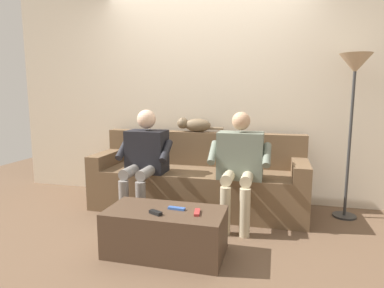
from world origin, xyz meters
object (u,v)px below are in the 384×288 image
Objects in this scene: person_right_seated at (145,156)px; cat_on_backrest at (194,125)px; coffee_table at (165,232)px; remote_red at (197,212)px; remote_black at (156,213)px; remote_blue at (177,208)px; person_left_seated at (239,161)px; floor_lamp at (354,77)px; couch at (198,182)px.

person_right_seated is 0.76m from cat_on_backrest.
remote_red is at bearing 177.48° from coffee_table.
remote_black is at bearing 117.05° from person_right_seated.
remote_blue is (-0.09, -0.03, 0.20)m from coffee_table.
person_right_seated is at bearing -0.41° from person_left_seated.
cat_on_backrest is 1.78m from floor_lamp.
person_right_seated is 10.12× the size of remote_black.
floor_lamp reaches higher than remote_black.
person_left_seated is at bearing 136.33° from cat_on_backrest.
remote_blue is 0.19m from remote_red.
person_left_seated is (-0.50, -0.79, 0.46)m from coffee_table.
floor_lamp reaches higher than couch.
remote_black is (0.04, 0.11, 0.20)m from coffee_table.
person_right_seated is 1.00m from remote_blue.
person_right_seated is 2.29m from floor_lamp.
floor_lamp is (-1.08, -0.46, 0.82)m from person_left_seated.
remote_red is 0.08× the size of floor_lamp.
floor_lamp reaches higher than coffee_table.
person_right_seated is 8.29× the size of remote_red.
remote_blue is at bearing 127.69° from person_right_seated.
couch is 2.11× the size of person_left_seated.
person_right_seated is at bearing 12.28° from floor_lamp.
person_left_seated is at bearing 23.15° from floor_lamp.
coffee_table is at bearing 122.28° from person_right_seated.
couch reaches higher than coffee_table.
couch is at bearing -90.00° from coffee_table.
floor_lamp is (-1.59, -1.25, 1.28)m from coffee_table.
coffee_table is 0.33m from remote_red.
couch is 1.40× the size of floor_lamp.
remote_black is 0.07× the size of floor_lamp.
remote_blue reaches higher than coffee_table.
couch is 1.14m from coffee_table.
floor_lamp is (-1.50, -1.22, 1.08)m from remote_blue.
person_right_seated is 2.03× the size of cat_on_backrest.
cat_on_backrest reaches higher than remote_blue.
remote_blue is (-0.59, 0.76, -0.27)m from person_right_seated.
cat_on_backrest is 1.54m from remote_red.
person_left_seated is at bearing 146.16° from couch.
cat_on_backrest is 1.58m from remote_black.
remote_black is at bearing -82.90° from remote_red.
remote_black is (0.55, 0.90, -0.26)m from person_left_seated.
remote_black is at bearing 53.14° from remote_blue.
couch is 1.18m from remote_red.
floor_lamp reaches higher than person_left_seated.
person_left_seated is 0.88m from remote_red.
floor_lamp is (-1.32, -1.27, 1.08)m from remote_red.
couch is 1.10m from remote_blue.
floor_lamp is (-2.09, -0.45, 0.82)m from person_right_seated.
remote_blue is (-0.19, 1.34, -0.55)m from cat_on_backrest.
remote_black is (0.04, 1.24, 0.08)m from couch.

